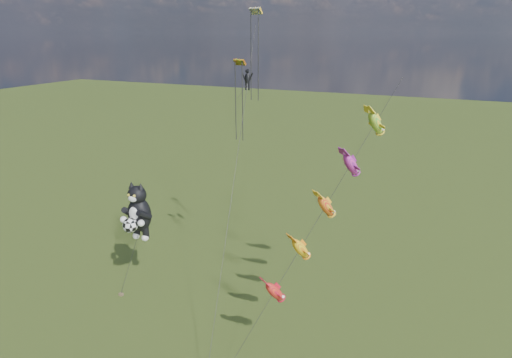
% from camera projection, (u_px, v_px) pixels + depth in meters
% --- Properties ---
extents(ground, '(300.00, 300.00, 0.00)m').
position_uv_depth(ground, '(90.00, 292.00, 40.53)').
color(ground, '#21340D').
extents(cat_kite_rig, '(2.66, 4.25, 10.41)m').
position_uv_depth(cat_kite_rig, '(138.00, 212.00, 39.70)').
color(cat_kite_rig, brown).
rests_on(cat_kite_rig, ground).
extents(fish_windsock_rig, '(9.08, 13.26, 20.24)m').
position_uv_depth(fish_windsock_rig, '(325.00, 207.00, 30.98)').
color(fish_windsock_rig, brown).
rests_on(fish_windsock_rig, ground).
extents(parafoil_rig, '(4.28, 17.18, 25.40)m').
position_uv_depth(parafoil_rig, '(247.00, 77.00, 36.72)').
color(parafoil_rig, brown).
rests_on(parafoil_rig, ground).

